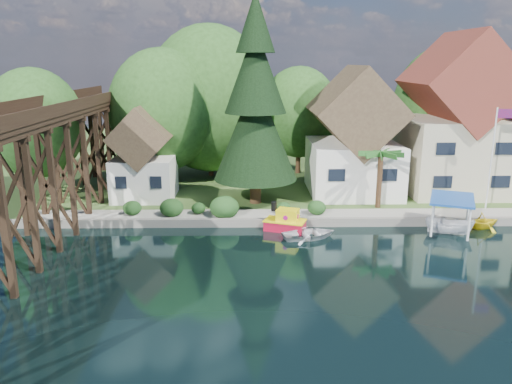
% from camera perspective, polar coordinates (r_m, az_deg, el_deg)
% --- Properties ---
extents(ground, '(140.00, 140.00, 0.00)m').
position_cam_1_polar(ground, '(29.50, 3.48, -8.94)').
color(ground, black).
rests_on(ground, ground).
extents(bank, '(140.00, 52.00, 0.50)m').
position_cam_1_polar(bank, '(62.07, 1.13, 3.97)').
color(bank, '#304C1E').
rests_on(bank, ground).
extents(seawall, '(60.00, 0.40, 0.62)m').
position_cam_1_polar(seawall, '(37.31, 8.71, -3.43)').
color(seawall, slate).
rests_on(seawall, ground).
extents(promenade, '(50.00, 2.60, 0.06)m').
position_cam_1_polar(promenade, '(38.84, 11.32, -2.48)').
color(promenade, gray).
rests_on(promenade, bank).
extents(trestle_bridge, '(4.12, 44.18, 9.30)m').
position_cam_1_polar(trestle_bridge, '(35.55, -23.78, 2.96)').
color(trestle_bridge, black).
rests_on(trestle_bridge, ground).
extents(house_left, '(7.64, 8.64, 11.02)m').
position_cam_1_polar(house_left, '(44.42, 11.10, 5.79)').
color(house_left, white).
rests_on(house_left, bank).
extents(house_center, '(8.65, 9.18, 13.89)m').
position_cam_1_polar(house_center, '(47.41, 21.84, 7.13)').
color(house_center, '#C0B796').
rests_on(house_center, bank).
extents(shed, '(5.09, 5.40, 7.85)m').
position_cam_1_polar(shed, '(43.11, -12.71, 3.67)').
color(shed, white).
rests_on(shed, bank).
extents(bg_trees, '(49.90, 13.30, 10.57)m').
position_cam_1_polar(bg_trees, '(48.51, 2.91, 9.34)').
color(bg_trees, '#382314').
rests_on(bg_trees, bank).
extents(shrubs, '(15.76, 2.47, 1.70)m').
position_cam_1_polar(shrubs, '(37.79, -4.52, -1.61)').
color(shrubs, '#1F4519').
rests_on(shrubs, bank).
extents(conifer, '(6.71, 6.71, 16.52)m').
position_cam_1_polar(conifer, '(39.79, -0.06, 9.86)').
color(conifer, '#382314').
rests_on(conifer, bank).
extents(palm_tree, '(4.22, 4.22, 4.83)m').
position_cam_1_polar(palm_tree, '(40.13, 14.09, 4.08)').
color(palm_tree, '#382314').
rests_on(palm_tree, bank).
extents(flagpole, '(1.23, 0.33, 7.99)m').
position_cam_1_polar(flagpole, '(42.30, 25.64, 4.53)').
color(flagpole, white).
rests_on(flagpole, bank).
extents(tugboat, '(3.26, 2.47, 2.10)m').
position_cam_1_polar(tugboat, '(36.00, 3.40, -3.43)').
color(tugboat, red).
rests_on(tugboat, ground).
extents(boat_white_a, '(4.31, 3.56, 0.78)m').
position_cam_1_polar(boat_white_a, '(34.67, 6.12, -4.63)').
color(boat_white_a, silver).
rests_on(boat_white_a, ground).
extents(boat_canopy, '(4.17, 4.88, 2.65)m').
position_cam_1_polar(boat_canopy, '(37.58, 21.32, -2.84)').
color(boat_canopy, white).
rests_on(boat_canopy, ground).
extents(boat_yellow, '(3.10, 2.85, 1.37)m').
position_cam_1_polar(boat_yellow, '(39.81, 24.53, -2.90)').
color(boat_yellow, yellow).
rests_on(boat_yellow, ground).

